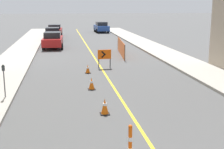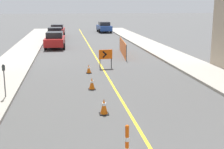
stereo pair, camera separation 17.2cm
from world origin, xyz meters
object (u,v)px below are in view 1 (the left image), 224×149
Objects in this scene: traffic_cone_fifth at (88,69)px; parking_meter_near_curb at (4,74)px; parked_car_curb_far at (55,30)px; traffic_cone_third at (105,106)px; parked_car_opposite_side at (101,27)px; arrow_barricade_primary at (104,55)px; traffic_cone_fourth at (92,84)px; parked_car_curb_mid at (53,34)px; parked_car_curb_near at (53,40)px.

parking_meter_near_curb is (-4.11, -4.99, 0.91)m from traffic_cone_fifth.
parked_car_curb_far is 2.97× the size of parking_meter_near_curb.
traffic_cone_third is 36.39m from parked_car_opposite_side.
arrow_barricade_primary is at bearing -78.04° from parked_car_curb_far.
traffic_cone_fourth is 32.75m from parked_car_opposite_side.
arrow_barricade_primary reaches higher than traffic_cone_fourth.
parking_meter_near_curb is (-1.57, -22.86, 0.38)m from parked_car_curb_mid.
parked_car_opposite_side is at bearing 81.84° from traffic_cone_fourth.
parked_car_curb_mid is at bearing 95.79° from traffic_cone_third.
traffic_cone_fifth is at bearing 50.51° from parking_meter_near_curb.
parked_car_curb_far is (-2.39, 23.31, 0.53)m from traffic_cone_fifth.
arrow_barricade_primary is (1.37, 5.21, 0.58)m from traffic_cone_fourth.
parked_car_curb_mid reaches higher than traffic_cone_third.
parked_car_curb_near is (-3.63, 10.47, -0.08)m from arrow_barricade_primary.
parked_car_curb_far is at bearing 94.66° from arrow_barricade_primary.
parked_car_curb_near is (-2.40, 11.87, 0.53)m from traffic_cone_fifth.
arrow_barricade_primary is at bearing 50.05° from parking_meter_near_curb.
traffic_cone_fifth is at bearing 90.17° from traffic_cone_third.
arrow_barricade_primary is at bearing -99.41° from parked_car_opposite_side.
traffic_cone_third is at bearing -102.52° from arrow_barricade_primary.
parked_car_curb_near is at bearing 98.22° from traffic_cone_fourth.
parking_meter_near_curb is (-4.14, 2.51, 0.87)m from traffic_cone_third.
parked_car_curb_mid is (-2.55, 17.87, 0.53)m from traffic_cone_fifth.
traffic_cone_third reaches higher than traffic_cone_fifth.
traffic_cone_third is 1.04× the size of traffic_cone_fourth.
traffic_cone_third is 0.15× the size of parked_car_curb_mid.
traffic_cone_third is 0.15× the size of parked_car_curb_near.
traffic_cone_third is at bearing -87.60° from traffic_cone_fourth.
parked_car_curb_far is at bearing -145.05° from parked_car_opposite_side.
traffic_cone_fifth is 0.13× the size of parked_car_opposite_side.
traffic_cone_fifth is at bearing -101.51° from parked_car_opposite_side.
parked_car_opposite_side reaches higher than traffic_cone_fourth.
traffic_cone_fifth is 1.96m from arrow_barricade_primary.
parking_meter_near_curb reaches higher than parked_car_curb_far.
traffic_cone_fourth is at bearing 16.52° from parking_meter_near_curb.
parked_car_curb_near is at bearing -87.47° from parked_car_curb_far.
traffic_cone_fourth is at bearing -82.69° from parked_car_curb_far.
parked_car_curb_near is 2.96× the size of parking_meter_near_curb.
parked_car_curb_mid is 12.85m from parked_car_opposite_side.
parked_car_opposite_side is (7.06, 10.73, 0.00)m from parked_car_curb_mid.
traffic_cone_fourth is 1.09× the size of traffic_cone_fifth.
parked_car_curb_near is (-2.26, 15.68, 0.50)m from traffic_cone_fourth.
parked_car_opposite_side is at bearing 56.59° from parked_car_curb_mid.
parked_car_opposite_side is (6.91, 16.74, 0.00)m from parked_car_curb_near.
traffic_cone_third is 9.00m from arrow_barricade_primary.
arrow_barricade_primary is (1.22, 8.90, 0.56)m from traffic_cone_third.
traffic_cone_fourth is 0.14× the size of parked_car_curb_far.
traffic_cone_fourth is 0.41× the size of parking_meter_near_curb.
traffic_cone_third is 0.43× the size of parking_meter_near_curb.
parked_car_curb_far is at bearing 88.28° from parked_car_curb_mid.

